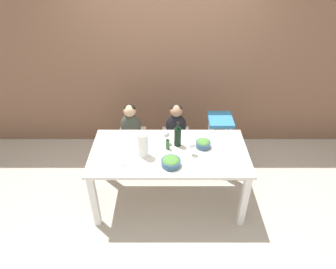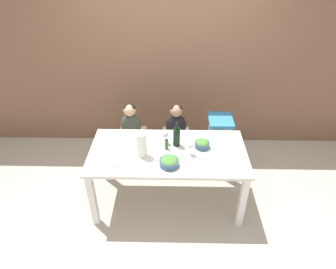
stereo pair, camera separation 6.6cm
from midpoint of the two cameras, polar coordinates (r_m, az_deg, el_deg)
The scene contains 17 objects.
ground_plane at distance 3.83m, azimuth -0.50°, elevation -12.27°, with size 14.00×14.00×0.00m, color #BCB2A3.
wall_back at distance 4.21m, azimuth -0.55°, elevation 14.51°, with size 10.00×0.06×2.70m.
dining_table at distance 3.38m, azimuth -0.55°, elevation -4.53°, with size 1.74×0.85×0.76m.
chair_far_left at distance 4.14m, azimuth -7.54°, elevation -1.03°, with size 0.37×0.44×0.48m.
chair_far_center at distance 4.11m, azimuth 0.81°, elevation -1.02°, with size 0.37×0.44×0.48m.
chair_right_highchair at distance 4.06m, azimuth 9.09°, elevation 1.10°, with size 0.32×0.37×0.75m.
person_child_left at distance 3.97m, azimuth -7.88°, elevation 2.69°, with size 0.27×0.17×0.47m.
person_child_center at distance 3.94m, azimuth 0.85°, elevation 2.74°, with size 0.27×0.17×0.47m.
wine_bottle at distance 3.34m, azimuth 1.07°, elevation -0.35°, with size 0.08×0.08×0.30m.
paper_towel_roll at distance 3.19m, azimuth -5.58°, elevation -2.01°, with size 0.11×0.11×0.28m.
wine_glass_near at distance 3.21m, azimuth 3.80°, elevation -2.09°, with size 0.07×0.07×0.17m.
wine_glass_far at distance 3.36m, azimuth -1.18°, elevation -0.07°, with size 0.07×0.07×0.17m.
salad_bowl_large at distance 3.10m, azimuth -0.26°, elevation -5.24°, with size 0.20×0.20×0.09m.
salad_bowl_small at distance 3.37m, azimuth 5.94°, elevation -1.70°, with size 0.17×0.17×0.09m.
dinner_plate_front_left at distance 3.23m, azimuth -10.20°, elevation -4.90°, with size 0.22×0.22×0.01m.
dinner_plate_back_left at distance 3.50m, azimuth -7.40°, elevation -1.08°, with size 0.22×0.22×0.01m.
condiment_bottle_hot_sauce at distance 3.31m, azimuth -0.85°, elevation -1.82°, with size 0.04×0.04×0.14m.
Camera 1 is at (-0.01, -2.62, 2.79)m, focal length 32.00 mm.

